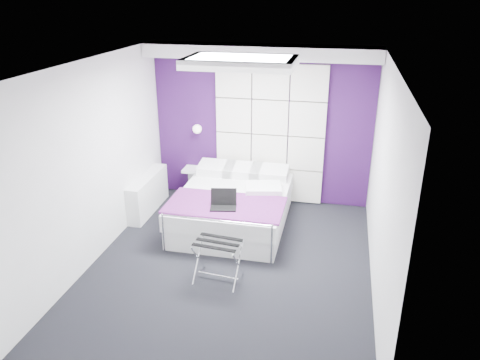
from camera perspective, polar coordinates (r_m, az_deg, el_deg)
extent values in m
plane|color=black|center=(6.27, -1.15, -10.29)|extent=(4.40, 4.40, 0.00)
plane|color=white|center=(5.34, -1.36, 13.91)|extent=(4.40, 4.40, 0.00)
plane|color=silver|center=(7.72, 2.64, 6.69)|extent=(3.60, 0.00, 3.60)
plane|color=silver|center=(6.33, -17.31, 2.08)|extent=(0.00, 4.40, 4.40)
plane|color=silver|center=(5.56, 17.09, -0.69)|extent=(0.00, 4.40, 4.40)
cube|color=#341046|center=(7.71, 2.62, 6.67)|extent=(3.58, 0.02, 2.58)
cube|color=white|center=(7.24, 2.45, 15.34)|extent=(3.58, 0.50, 0.20)
sphere|color=white|center=(7.85, -5.16, 6.29)|extent=(0.15, 0.15, 0.15)
cube|color=white|center=(7.72, -11.15, -1.63)|extent=(0.22, 1.20, 0.60)
cube|color=white|center=(7.20, -0.83, -4.36)|extent=(1.55, 1.94, 0.29)
cube|color=silver|center=(7.08, -0.84, -2.43)|extent=(1.59, 1.98, 0.24)
cube|color=#551754|center=(6.60, -1.81, -3.08)|extent=(1.65, 0.87, 0.03)
cube|color=white|center=(8.07, -5.47, 1.26)|extent=(0.40, 0.31, 0.04)
cube|color=black|center=(5.71, -2.75, -7.59)|extent=(0.55, 0.40, 0.01)
cube|color=black|center=(6.48, -2.04, -3.37)|extent=(0.36, 0.25, 0.02)
cube|color=black|center=(6.53, -1.79, -1.90)|extent=(0.36, 0.01, 0.24)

